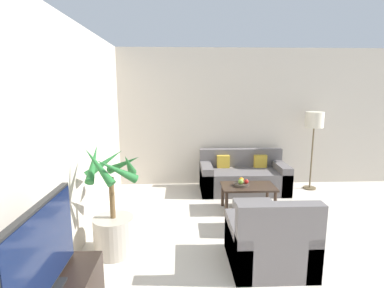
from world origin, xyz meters
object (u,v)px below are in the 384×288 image
Objects in this scene: potted_palm at (113,219)px; floor_lamp at (314,124)px; television at (41,252)px; apple_green at (241,182)px; sofa_loveseat at (243,177)px; coffee_table at (248,189)px; fruit_bowl at (241,185)px; armchair at (270,243)px; apple_red at (246,181)px; orange_fruit at (241,180)px; ottoman at (254,217)px.

potted_palm is 4.07m from floor_lamp.
television reaches higher than apple_green.
coffee_table is at bearing -97.02° from sofa_loveseat.
armchair is at bearing -89.61° from fruit_bowl.
floor_lamp reaches higher than apple_red.
floor_lamp is at bearing 3.17° from sofa_loveseat.
floor_lamp is 1.78× the size of coffee_table.
orange_fruit reaches higher than ottoman.
fruit_bowl is at bearing 93.95° from ottoman.
television reaches higher than orange_fruit.
potted_palm is 1.57× the size of coffee_table.
fruit_bowl is 0.09m from orange_fruit.
ottoman is at bearing 44.77° from television.
floor_lamp is (1.34, 0.07, 1.01)m from sofa_loveseat.
apple_red is 0.10m from orange_fruit.
potted_palm reaches higher than coffee_table.
sofa_loveseat is 0.95m from coffee_table.
apple_red is at bearing 87.47° from ottoman.
television is at bearing -125.95° from apple_green.
apple_red is at bearing -50.09° from orange_fruit.
television is at bearing -120.83° from sofa_loveseat.
potted_palm is at bearing -147.20° from apple_red.
fruit_bowl is 1.53m from armchair.
floor_lamp is at bearing 48.34° from ottoman.
coffee_table is 10.10× the size of apple_green.
ottoman is at bearing -84.37° from apple_green.
apple_green reaches higher than fruit_bowl.
floor_lamp reaches higher than fruit_bowl.
ottoman is (-0.07, -0.70, -0.15)m from coffee_table.
apple_green is at bearing 95.63° from ottoman.
potted_palm is 19.07× the size of apple_red.
armchair is at bearing -93.90° from coffee_table.
sofa_loveseat is 1.03m from apple_green.
television is 5.04m from floor_lamp.
apple_red is (1.97, 2.61, -0.36)m from television.
fruit_bowl is 0.10m from apple_red.
apple_red is (-1.49, -1.02, -0.79)m from floor_lamp.
ottoman is (0.05, -0.70, -0.23)m from fruit_bowl.
potted_palm reaches higher than orange_fruit.
armchair reaches higher than apple_red.
floor_lamp is 2.05m from apple_green.
orange_fruit reaches higher than fruit_bowl.
potted_palm is 2.91m from sofa_loveseat.
ottoman is at bearing -131.66° from floor_lamp.
sofa_loveseat is at bearing 84.91° from armchair.
fruit_bowl is 0.74m from ottoman.
fruit_bowl is at bearing 169.13° from apple_red.
orange_fruit is (1.91, 2.69, -0.36)m from television.
sofa_loveseat is at bearing 83.66° from ottoman.
television is 0.62× the size of sofa_loveseat.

